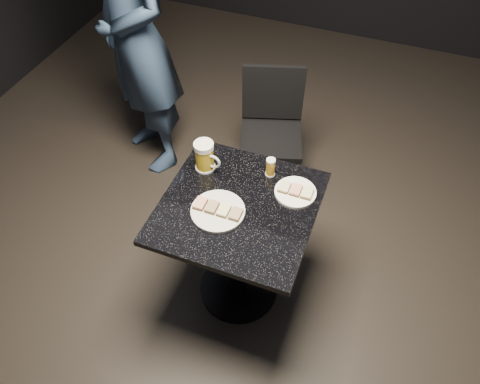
# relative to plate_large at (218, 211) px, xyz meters

# --- Properties ---
(floor) EXTENTS (6.00, 6.00, 0.00)m
(floor) POSITION_rel_plate_large_xyz_m (0.07, 0.07, -0.76)
(floor) COLOR black
(floor) RESTS_ON ground
(plate_large) EXTENTS (0.25, 0.25, 0.01)m
(plate_large) POSITION_rel_plate_large_xyz_m (0.00, 0.00, 0.00)
(plate_large) COLOR silver
(plate_large) RESTS_ON table
(plate_small) EXTENTS (0.20, 0.20, 0.01)m
(plate_small) POSITION_rel_plate_large_xyz_m (0.29, 0.23, 0.00)
(plate_small) COLOR white
(plate_small) RESTS_ON table
(patron) EXTENTS (0.82, 0.76, 1.87)m
(patron) POSITION_rel_plate_large_xyz_m (-0.90, 0.93, 0.18)
(patron) COLOR navy
(patron) RESTS_ON floor
(table) EXTENTS (0.70, 0.70, 0.75)m
(table) POSITION_rel_plate_large_xyz_m (0.07, 0.07, -0.25)
(table) COLOR black
(table) RESTS_ON floor
(beer_mug) EXTENTS (0.14, 0.10, 0.16)m
(beer_mug) POSITION_rel_plate_large_xyz_m (-0.16, 0.24, 0.07)
(beer_mug) COLOR white
(beer_mug) RESTS_ON table
(beer_tumbler) EXTENTS (0.05, 0.05, 0.10)m
(beer_tumbler) POSITION_rel_plate_large_xyz_m (0.15, 0.31, 0.04)
(beer_tumbler) COLOR silver
(beer_tumbler) RESTS_ON table
(chair) EXTENTS (0.47, 0.47, 0.86)m
(chair) POSITION_rel_plate_large_xyz_m (-0.04, 0.93, -0.26)
(chair) COLOR black
(chair) RESTS_ON floor
(canapes_on_plate_large) EXTENTS (0.22, 0.07, 0.02)m
(canapes_on_plate_large) POSITION_rel_plate_large_xyz_m (-0.00, 0.00, 0.02)
(canapes_on_plate_large) COLOR #4C3521
(canapes_on_plate_large) RESTS_ON plate_large
(canapes_on_plate_small) EXTENTS (0.16, 0.07, 0.02)m
(canapes_on_plate_small) POSITION_rel_plate_large_xyz_m (0.29, 0.23, 0.02)
(canapes_on_plate_small) COLOR #4C3521
(canapes_on_plate_small) RESTS_ON plate_small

